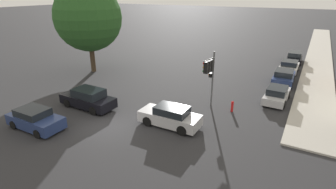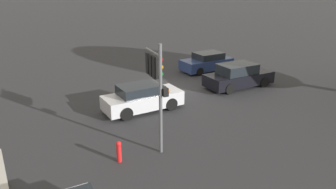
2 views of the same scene
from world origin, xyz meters
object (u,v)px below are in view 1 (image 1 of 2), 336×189
at_px(parked_car_3, 294,57).
at_px(crossing_car_1, 170,117).
at_px(parked_car_2, 289,67).
at_px(parked_car_0, 277,95).
at_px(street_tree, 88,17).
at_px(traffic_signal, 209,70).
at_px(crossing_car_2, 35,119).
at_px(fire_hydrant, 232,106).
at_px(parked_car_1, 284,77).
at_px(crossing_car_0, 88,99).

bearing_deg(parked_car_3, crossing_car_1, 163.51).
bearing_deg(parked_car_2, parked_car_0, -179.24).
height_order(street_tree, parked_car_2, street_tree).
distance_m(street_tree, parked_car_3, 26.95).
xyz_separation_m(street_tree, crossing_car_1, (14.71, -7.52, -5.56)).
bearing_deg(street_tree, parked_car_0, 2.58).
xyz_separation_m(traffic_signal, parked_car_2, (4.69, 14.54, -2.67)).
relative_size(crossing_car_2, parked_car_0, 1.01).
distance_m(crossing_car_1, fire_hydrant, 5.54).
relative_size(traffic_signal, parked_car_2, 1.17).
height_order(street_tree, parked_car_3, street_tree).
relative_size(parked_car_1, parked_car_2, 1.04).
relative_size(traffic_signal, crossing_car_1, 1.06).
bearing_deg(parked_car_1, parked_car_3, -1.77).
bearing_deg(traffic_signal, crossing_car_0, 35.06).
bearing_deg(traffic_signal, parked_car_2, -100.46).
bearing_deg(fire_hydrant, crossing_car_0, -155.02).
relative_size(crossing_car_2, parked_car_2, 1.04).
bearing_deg(crossing_car_1, crossing_car_0, 3.48).
bearing_deg(crossing_car_1, fire_hydrant, -125.98).
distance_m(crossing_car_2, parked_car_1, 23.41).
distance_m(crossing_car_0, parked_car_0, 16.23).
xyz_separation_m(parked_car_0, parked_car_3, (0.03, 15.33, 0.05)).
bearing_deg(crossing_car_0, traffic_signal, -151.08).
relative_size(crossing_car_0, parked_car_3, 1.05).
bearing_deg(traffic_signal, crossing_car_1, 80.40).
bearing_deg(traffic_signal, street_tree, -4.74).
height_order(crossing_car_2, parked_car_1, parked_car_1).
distance_m(street_tree, fire_hydrant, 19.09).
height_order(crossing_car_2, fire_hydrant, crossing_car_2).
height_order(crossing_car_1, parked_car_3, crossing_car_1).
distance_m(crossing_car_1, parked_car_0, 10.38).
bearing_deg(street_tree, traffic_signal, -12.16).
height_order(crossing_car_1, fire_hydrant, crossing_car_1).
xyz_separation_m(parked_car_3, fire_hydrant, (-2.82, -19.29, -0.21)).
xyz_separation_m(crossing_car_2, parked_car_0, (14.17, 13.41, -0.05)).
bearing_deg(fire_hydrant, crossing_car_2, -140.27).
xyz_separation_m(traffic_signal, parked_car_3, (4.80, 19.70, -2.64)).
height_order(traffic_signal, parked_car_0, traffic_signal).
xyz_separation_m(crossing_car_2, parked_car_2, (14.09, 23.58, -0.02)).
relative_size(street_tree, parked_car_0, 2.43).
xyz_separation_m(parked_car_0, fire_hydrant, (-2.80, -3.96, -0.16)).
bearing_deg(crossing_car_2, fire_hydrant, 39.21).
distance_m(street_tree, parked_car_2, 24.11).
distance_m(crossing_car_2, parked_car_3, 32.05).
bearing_deg(crossing_car_0, crossing_car_1, -174.89).
bearing_deg(parked_car_0, traffic_signal, 134.44).
height_order(traffic_signal, parked_car_3, traffic_signal).
xyz_separation_m(traffic_signal, fire_hydrant, (1.97, 0.41, -2.86)).
distance_m(street_tree, crossing_car_1, 17.43).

